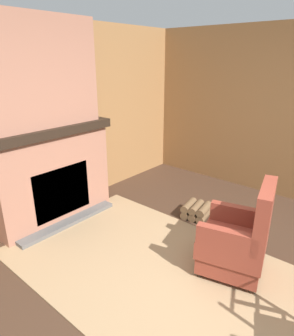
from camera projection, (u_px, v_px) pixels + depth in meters
ground_plane at (220, 308)px, 2.65m from camera, size 14.00×14.00×0.00m
wood_panel_wall_left at (35, 123)px, 3.88m from camera, size 0.06×6.06×2.58m
fireplace_hearth at (52, 174)px, 3.94m from camera, size 0.66×1.67×1.29m
chimney_breast at (39, 72)px, 3.51m from camera, size 0.40×1.38×1.27m
area_rug at (173, 278)px, 3.01m from camera, size 3.66×1.99×0.01m
armchair at (238, 241)px, 2.99m from camera, size 0.76×0.74×1.00m
firewood_stack at (196, 211)px, 4.13m from camera, size 0.39×0.39×0.21m
storage_case at (82, 114)px, 4.17m from camera, size 0.17×0.23×0.11m
decorative_plate_on_mantel at (46, 115)px, 3.77m from camera, size 0.06×0.23×0.23m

